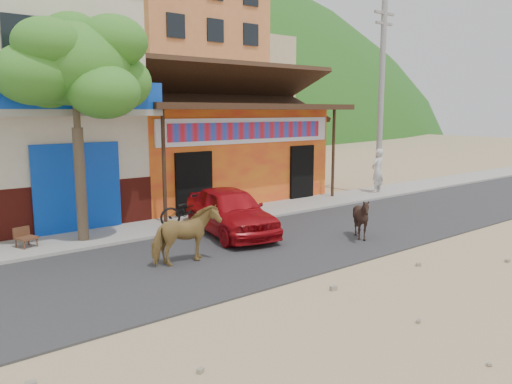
% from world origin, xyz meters
% --- Properties ---
extents(ground, '(120.00, 120.00, 0.00)m').
position_xyz_m(ground, '(0.00, 0.00, 0.00)').
color(ground, '#9E825B').
rests_on(ground, ground).
extents(road, '(60.00, 5.00, 0.04)m').
position_xyz_m(road, '(0.00, 2.50, 0.02)').
color(road, '#28282B').
rests_on(road, ground).
extents(sidewalk, '(60.00, 2.00, 0.12)m').
position_xyz_m(sidewalk, '(0.00, 6.00, 0.06)').
color(sidewalk, gray).
rests_on(sidewalk, ground).
extents(dance_club, '(8.00, 6.00, 3.60)m').
position_xyz_m(dance_club, '(2.00, 10.00, 1.80)').
color(dance_club, orange).
rests_on(dance_club, ground).
extents(cafe_building, '(7.00, 6.00, 7.00)m').
position_xyz_m(cafe_building, '(-5.50, 10.00, 3.50)').
color(cafe_building, beige).
rests_on(cafe_building, ground).
extents(apartment_front, '(9.00, 9.00, 12.00)m').
position_xyz_m(apartment_front, '(9.00, 24.00, 6.00)').
color(apartment_front, '#CC723F').
rests_on(apartment_front, ground).
extents(apartment_rear, '(8.00, 8.00, 10.00)m').
position_xyz_m(apartment_rear, '(18.00, 30.00, 5.00)').
color(apartment_rear, tan).
rests_on(apartment_rear, ground).
extents(tree, '(3.00, 3.00, 6.00)m').
position_xyz_m(tree, '(-4.60, 5.80, 3.12)').
color(tree, '#2D721E').
rests_on(tree, sidewalk).
extents(utility_pole, '(0.24, 0.24, 8.00)m').
position_xyz_m(utility_pole, '(8.20, 6.00, 4.12)').
color(utility_pole, gray).
rests_on(utility_pole, sidewalk).
extents(cow_tan, '(1.59, 0.74, 1.34)m').
position_xyz_m(cow_tan, '(-3.40, 2.45, 0.71)').
color(cow_tan, olive).
rests_on(cow_tan, road).
extents(cow_dark, '(1.20, 1.10, 1.17)m').
position_xyz_m(cow_dark, '(1.54, 1.37, 0.62)').
color(cow_dark, black).
rests_on(cow_dark, road).
extents(red_car, '(2.39, 4.23, 1.36)m').
position_xyz_m(red_car, '(-0.93, 4.12, 0.72)').
color(red_car, '#A50B13').
rests_on(red_car, road).
extents(scooter, '(1.91, 1.05, 0.95)m').
position_xyz_m(scooter, '(-1.50, 5.44, 0.60)').
color(scooter, black).
rests_on(scooter, sidewalk).
extents(pedestrian, '(0.73, 0.53, 1.86)m').
position_xyz_m(pedestrian, '(8.00, 5.88, 1.05)').
color(pedestrian, silver).
rests_on(pedestrian, sidewalk).
extents(cafe_chair_right, '(0.57, 0.57, 0.95)m').
position_xyz_m(cafe_chair_right, '(-6.00, 5.96, 0.59)').
color(cafe_chair_right, '#532C1B').
rests_on(cafe_chair_right, sidewalk).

